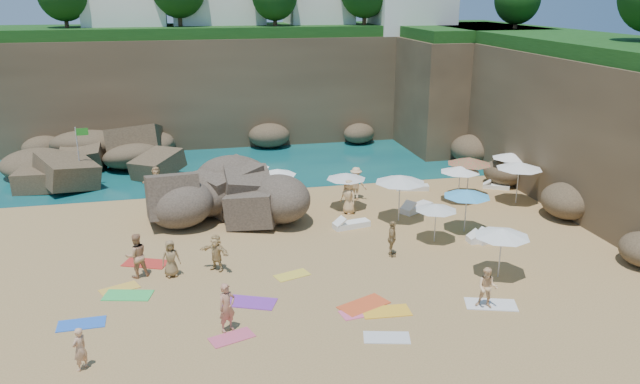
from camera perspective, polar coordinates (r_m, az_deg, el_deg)
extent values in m
plane|color=tan|center=(28.03, -2.67, -6.03)|extent=(120.00, 120.00, 0.00)
plane|color=#0C4751|center=(56.57, -8.02, 6.21)|extent=(120.00, 120.00, 0.00)
cube|color=brown|center=(51.17, -5.46, 9.61)|extent=(44.00, 8.00, 8.00)
cube|color=brown|center=(41.27, 22.20, 6.34)|extent=(8.00, 30.00, 8.00)
cube|color=brown|center=(50.56, 12.64, 9.16)|extent=(10.00, 12.00, 8.00)
cube|color=white|center=(52.48, -0.16, 17.02)|extent=(5.00, 5.00, 5.00)
cylinder|color=white|center=(57.53, -26.48, 7.74)|extent=(0.10, 0.10, 6.00)
cylinder|color=white|center=(57.19, -25.01, 7.89)|extent=(0.10, 0.10, 6.00)
cylinder|color=white|center=(56.89, -23.53, 8.04)|extent=(0.10, 0.10, 6.00)
cylinder|color=silver|center=(39.81, -21.18, 2.92)|extent=(0.08, 0.08, 3.75)
cube|color=#268A22|center=(39.41, -20.91, 5.17)|extent=(0.66, 0.11, 0.42)
cylinder|color=silver|center=(35.44, -6.51, 0.91)|extent=(0.06, 0.06, 2.11)
cone|color=white|center=(35.16, -6.57, 2.47)|extent=(2.37, 2.37, 0.36)
cylinder|color=silver|center=(35.07, -4.05, 0.51)|extent=(0.05, 0.05, 1.78)
cone|color=silver|center=(34.83, -4.08, 1.84)|extent=(2.00, 2.00, 0.30)
cylinder|color=silver|center=(35.70, 12.60, 0.60)|extent=(0.06, 0.06, 1.98)
cone|color=white|center=(35.43, 12.70, 2.06)|extent=(2.23, 2.23, 0.34)
cylinder|color=silver|center=(36.36, 17.62, 0.72)|extent=(0.07, 0.07, 2.25)
cone|color=silver|center=(36.07, 17.77, 2.34)|extent=(2.53, 2.53, 0.38)
cylinder|color=silver|center=(39.41, 16.93, 1.88)|extent=(0.06, 0.06, 1.97)
cone|color=white|center=(39.17, 17.05, 3.20)|extent=(2.21, 2.21, 0.34)
cylinder|color=silver|center=(34.66, -3.91, 0.41)|extent=(0.06, 0.06, 1.91)
cone|color=white|center=(34.39, -3.95, 1.85)|extent=(2.14, 2.14, 0.33)
cylinder|color=silver|center=(36.62, 13.38, 1.20)|extent=(0.07, 0.07, 2.24)
cone|color=red|center=(36.34, 13.50, 2.81)|extent=(2.51, 2.51, 0.38)
cylinder|color=silver|center=(33.81, 2.39, 0.00)|extent=(0.06, 0.06, 1.92)
cone|color=silver|center=(33.54, 2.41, 1.48)|extent=(2.16, 2.16, 0.33)
cylinder|color=silver|center=(32.25, 7.26, -0.67)|extent=(0.07, 0.07, 2.32)
cone|color=silver|center=(31.92, 7.34, 1.21)|extent=(2.60, 2.60, 0.40)
cylinder|color=silver|center=(29.93, 10.49, -2.89)|extent=(0.05, 0.05, 1.77)
cone|color=silver|center=(29.64, 10.58, -1.36)|extent=(1.99, 1.99, 0.30)
cylinder|color=silver|center=(31.40, 13.17, -1.79)|extent=(0.06, 0.06, 2.06)
cone|color=#41A5DE|center=(31.09, 13.30, -0.09)|extent=(2.31, 2.31, 0.35)
cylinder|color=silver|center=(26.87, 16.14, -5.49)|extent=(0.06, 0.06, 2.04)
cone|color=white|center=(26.52, 16.32, -3.57)|extent=(2.29, 2.29, 0.35)
cube|color=white|center=(31.46, 2.89, -2.99)|extent=(1.97, 0.98, 0.29)
cube|color=silver|center=(37.68, 8.43, 0.43)|extent=(2.04, 1.05, 0.30)
cube|color=white|center=(34.15, 8.82, -1.44)|extent=(2.11, 1.64, 0.32)
cube|color=silver|center=(31.05, 15.53, -3.93)|extent=(2.12, 1.27, 0.31)
cube|color=white|center=(38.99, 15.80, 0.48)|extent=(1.61, 1.19, 0.24)
cube|color=white|center=(30.78, 14.90, -4.11)|extent=(1.82, 0.65, 0.28)
cube|color=blue|center=(24.35, -20.98, -11.20)|extent=(1.67, 0.87, 0.03)
cube|color=#CF506C|center=(22.23, -8.07, -13.03)|extent=(1.67, 1.20, 0.03)
cube|color=#E55024|center=(24.09, 4.02, -10.27)|extent=(2.15, 1.66, 0.03)
cube|color=gold|center=(26.48, -17.86, -8.42)|extent=(1.67, 1.29, 0.03)
cube|color=silver|center=(22.13, 6.12, -13.10)|extent=(1.73, 1.16, 0.03)
cube|color=purple|center=(24.37, -6.38, -9.99)|extent=(2.15, 1.64, 0.03)
cube|color=red|center=(28.48, -15.64, -6.28)|extent=(2.13, 1.62, 0.03)
cube|color=#ED5C85|center=(23.59, 3.73, -10.92)|extent=(1.62, 0.98, 0.03)
cube|color=yellow|center=(23.73, 6.06, -10.80)|extent=(1.85, 1.01, 0.03)
cube|color=#38C757|center=(25.85, -17.15, -9.01)|extent=(2.01, 1.34, 0.03)
cube|color=yellow|center=(26.38, -2.56, -7.60)|extent=(1.60, 1.14, 0.03)
cube|color=silver|center=(24.93, 15.35, -9.88)|extent=(2.11, 1.50, 0.03)
imported|color=tan|center=(26.96, -16.44, -5.59)|extent=(1.11, 0.98, 1.91)
imported|color=#E7BA83|center=(35.46, 3.31, 0.80)|extent=(1.29, 1.06, 1.88)
imported|color=#A68553|center=(28.06, 6.60, -4.25)|extent=(0.73, 1.06, 1.67)
imported|color=#DDAF74|center=(33.16, 2.61, -0.43)|extent=(0.95, 1.02, 1.86)
imported|color=tan|center=(37.05, -14.71, 0.92)|extent=(1.70, 0.67, 1.79)
imported|color=tan|center=(21.43, -21.12, -13.23)|extent=(0.60, 0.63, 1.46)
imported|color=olive|center=(26.92, -13.40, -7.10)|extent=(1.09, 1.70, 0.42)
imported|color=tan|center=(27.11, -9.42, -6.65)|extent=(2.14, 2.16, 0.42)
imported|color=tan|center=(22.55, -8.42, -11.99)|extent=(1.43, 1.87, 0.43)
imported|color=#EFBF88|center=(24.53, 14.94, -9.58)|extent=(1.50, 1.77, 0.60)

